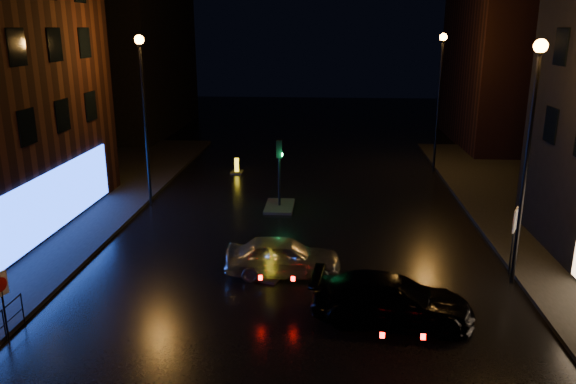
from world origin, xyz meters
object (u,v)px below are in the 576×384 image
(road_sign_right, at_px, (514,226))
(bollard_near, at_px, (271,271))
(dark_sedan, at_px, (392,299))
(traffic_signal, at_px, (279,198))
(silver_hatchback, at_px, (283,256))
(road_sign_left, at_px, (1,291))
(bollard_far, at_px, (237,170))

(road_sign_right, bearing_deg, bollard_near, 30.41)
(dark_sedan, bearing_deg, traffic_signal, 28.54)
(dark_sedan, relative_size, road_sign_right, 1.95)
(silver_hatchback, xyz_separation_m, road_sign_left, (-7.53, -5.14, 0.90))
(road_sign_left, bearing_deg, silver_hatchback, 47.39)
(silver_hatchback, height_order, bollard_far, silver_hatchback)
(dark_sedan, xyz_separation_m, road_sign_left, (-11.13, -2.03, 0.89))
(dark_sedan, bearing_deg, silver_hatchback, 55.76)
(traffic_signal, relative_size, bollard_near, 2.49)
(silver_hatchback, xyz_separation_m, bollard_near, (-0.43, -0.25, -0.48))
(traffic_signal, bearing_deg, road_sign_right, -38.84)
(silver_hatchback, bearing_deg, road_sign_left, 122.64)
(bollard_far, height_order, road_sign_right, road_sign_right)
(road_sign_left, bearing_deg, road_sign_right, 33.01)
(traffic_signal, height_order, dark_sedan, traffic_signal)
(dark_sedan, relative_size, road_sign_left, 2.30)
(bollard_far, xyz_separation_m, road_sign_right, (12.35, -14.07, 1.70))
(silver_hatchback, distance_m, dark_sedan, 4.75)
(dark_sedan, height_order, road_sign_left, road_sign_left)
(traffic_signal, distance_m, dark_sedan, 11.88)
(silver_hatchback, height_order, dark_sedan, dark_sedan)
(road_sign_right, bearing_deg, bollard_far, -23.77)
(bollard_far, relative_size, road_sign_right, 0.42)
(road_sign_left, xyz_separation_m, road_sign_right, (15.79, 5.72, 0.29))
(traffic_signal, xyz_separation_m, road_sign_right, (9.10, -7.32, 1.40))
(bollard_far, bearing_deg, road_sign_left, -99.97)
(dark_sedan, bearing_deg, bollard_near, 61.20)
(bollard_near, xyz_separation_m, bollard_far, (-3.66, 14.90, -0.03))
(bollard_near, distance_m, road_sign_left, 8.73)
(silver_hatchback, relative_size, bollard_far, 3.92)
(traffic_signal, relative_size, road_sign_left, 1.61)
(bollard_near, xyz_separation_m, road_sign_left, (-7.10, -4.89, 1.38))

